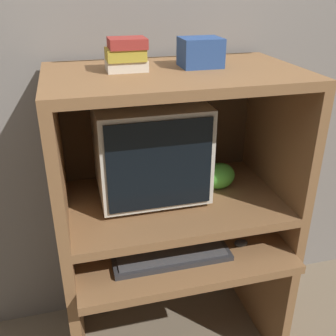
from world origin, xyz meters
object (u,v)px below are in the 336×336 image
object	(u,v)px
crt_monitor	(149,148)
storage_box	(200,52)
mouse	(241,243)
book_stack	(126,55)
keyboard	(172,256)
snack_bag	(219,176)

from	to	relation	value
crt_monitor	storage_box	world-z (taller)	storage_box
mouse	book_stack	world-z (taller)	book_stack
crt_monitor	book_stack	xyz separation A→B (m)	(-0.08, -0.04, 0.38)
mouse	storage_box	distance (m)	0.78
mouse	crt_monitor	bearing A→B (deg)	143.68
book_stack	storage_box	xyz separation A→B (m)	(0.28, 0.01, -0.00)
crt_monitor	book_stack	size ratio (longest dim) A/B	3.00
crt_monitor	mouse	bearing A→B (deg)	-36.32
keyboard	book_stack	size ratio (longest dim) A/B	3.25
keyboard	mouse	distance (m)	0.30
mouse	keyboard	bearing A→B (deg)	-178.08
crt_monitor	snack_bag	world-z (taller)	crt_monitor
mouse	book_stack	distance (m)	0.88
snack_bag	crt_monitor	bearing A→B (deg)	174.02
storage_box	crt_monitor	bearing A→B (deg)	171.24
keyboard	book_stack	world-z (taller)	book_stack
keyboard	snack_bag	xyz separation A→B (m)	(0.27, 0.22, 0.21)
snack_bag	mouse	bearing A→B (deg)	-82.35
crt_monitor	keyboard	size ratio (longest dim) A/B	0.92
crt_monitor	book_stack	world-z (taller)	book_stack
snack_bag	book_stack	world-z (taller)	book_stack
keyboard	snack_bag	bearing A→B (deg)	38.93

